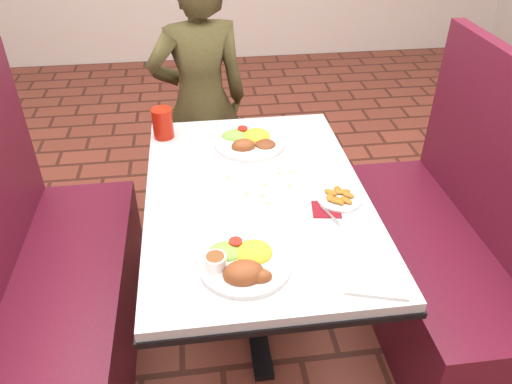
# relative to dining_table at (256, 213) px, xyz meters

# --- Properties ---
(dining_table) EXTENTS (0.81, 1.21, 0.75)m
(dining_table) POSITION_rel_dining_table_xyz_m (0.00, 0.00, 0.00)
(dining_table) COLOR silver
(dining_table) RESTS_ON ground
(booth_bench_left) EXTENTS (0.47, 1.20, 1.17)m
(booth_bench_left) POSITION_rel_dining_table_xyz_m (-0.80, 0.00, -0.32)
(booth_bench_left) COLOR maroon
(booth_bench_left) RESTS_ON ground
(booth_bench_right) EXTENTS (0.47, 1.20, 1.17)m
(booth_bench_right) POSITION_rel_dining_table_xyz_m (0.80, 0.00, -0.32)
(booth_bench_right) COLOR maroon
(booth_bench_right) RESTS_ON ground
(diner_person) EXTENTS (0.57, 0.43, 1.40)m
(diner_person) POSITION_rel_dining_table_xyz_m (-0.17, 0.90, 0.05)
(diner_person) COLOR brown
(diner_person) RESTS_ON ground
(near_dinner_plate) EXTENTS (0.28, 0.28, 0.09)m
(near_dinner_plate) POSITION_rel_dining_table_xyz_m (-0.09, -0.39, 0.13)
(near_dinner_plate) COLOR white
(near_dinner_plate) RESTS_ON dining_table
(far_dinner_plate) EXTENTS (0.30, 0.30, 0.08)m
(far_dinner_plate) POSITION_rel_dining_table_xyz_m (0.02, 0.36, 0.12)
(far_dinner_plate) COLOR white
(far_dinner_plate) RESTS_ON dining_table
(plantain_plate) EXTENTS (0.16, 0.16, 0.02)m
(plantain_plate) POSITION_rel_dining_table_xyz_m (0.29, -0.09, 0.11)
(plantain_plate) COLOR white
(plantain_plate) RESTS_ON dining_table
(maroon_napkin) EXTENTS (0.11, 0.11, 0.00)m
(maroon_napkin) POSITION_rel_dining_table_xyz_m (0.23, -0.14, 0.10)
(maroon_napkin) COLOR maroon
(maroon_napkin) RESTS_ON dining_table
(spoon_utensil) EXTENTS (0.05, 0.12, 0.00)m
(spoon_utensil) POSITION_rel_dining_table_xyz_m (0.23, -0.18, 0.10)
(spoon_utensil) COLOR #BCBCC1
(spoon_utensil) RESTS_ON dining_table
(red_tumbler) EXTENTS (0.09, 0.09, 0.13)m
(red_tumbler) POSITION_rel_dining_table_xyz_m (-0.34, 0.47, 0.16)
(red_tumbler) COLOR #B11A0B
(red_tumbler) RESTS_ON dining_table
(paper_napkin) EXTENTS (0.21, 0.18, 0.01)m
(paper_napkin) POSITION_rel_dining_table_xyz_m (0.29, -0.50, 0.10)
(paper_napkin) COLOR white
(paper_napkin) RESTS_ON dining_table
(knife_utensil) EXTENTS (0.10, 0.17, 0.00)m
(knife_utensil) POSITION_rel_dining_table_xyz_m (-0.07, -0.35, 0.11)
(knife_utensil) COLOR silver
(knife_utensil) RESTS_ON dining_table
(fork_utensil) EXTENTS (0.03, 0.16, 0.00)m
(fork_utensil) POSITION_rel_dining_table_xyz_m (-0.07, -0.38, 0.11)
(fork_utensil) COLOR silver
(fork_utensil) RESTS_ON dining_table
(lettuce_shreds) EXTENTS (0.28, 0.32, 0.00)m
(lettuce_shreds) POSITION_rel_dining_table_xyz_m (0.04, 0.06, 0.10)
(lettuce_shreds) COLOR #81BD4B
(lettuce_shreds) RESTS_ON dining_table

